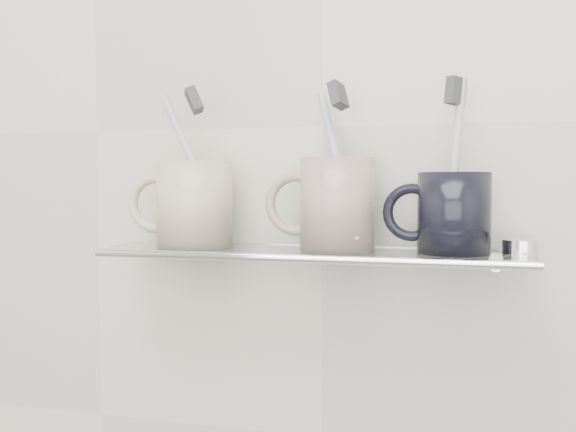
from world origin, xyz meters
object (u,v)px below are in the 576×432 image
(mug_left, at_px, (195,204))
(mug_center, at_px, (338,204))
(mug_right, at_px, (454,213))
(shelf_glass, at_px, (311,253))

(mug_left, distance_m, mug_center, 0.18)
(mug_center, distance_m, mug_right, 0.13)
(mug_center, height_order, mug_right, mug_center)
(mug_left, xyz_separation_m, mug_center, (0.18, 0.00, 0.00))
(mug_center, bearing_deg, mug_right, 17.25)
(shelf_glass, xyz_separation_m, mug_center, (0.03, 0.00, 0.06))
(shelf_glass, relative_size, mug_right, 5.50)
(shelf_glass, xyz_separation_m, mug_left, (-0.15, 0.00, 0.06))
(mug_right, bearing_deg, mug_left, -170.11)
(shelf_glass, xyz_separation_m, mug_right, (0.16, 0.00, 0.05))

